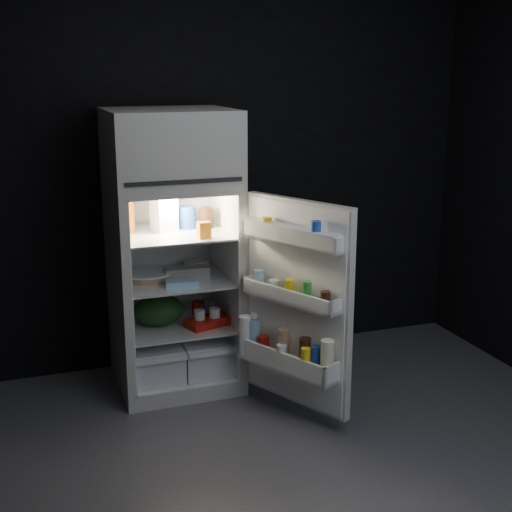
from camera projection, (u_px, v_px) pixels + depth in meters
name	position (u px, v px, depth m)	size (l,w,h in m)	color
floor	(285.00, 477.00, 3.62)	(4.00, 3.40, 0.00)	#55555A
wall_back	(194.00, 170.00, 4.83)	(4.00, 0.00, 2.70)	black
refrigerator	(172.00, 241.00, 4.50)	(0.76, 0.71, 1.78)	silver
fridge_door	(294.00, 308.00, 4.10)	(0.49, 0.73, 1.22)	silver
milk_jug	(164.00, 212.00, 4.45)	(0.13, 0.13, 0.24)	white
mayo_jar	(187.00, 217.00, 4.53)	(0.11, 0.11, 0.14)	#1B3F92
jam_jar	(206.00, 217.00, 4.55)	(0.09, 0.09, 0.13)	black
amber_bottle	(129.00, 214.00, 4.42)	(0.07, 0.07, 0.22)	orange
small_carton	(204.00, 230.00, 4.27)	(0.08, 0.06, 0.10)	orange
egg_carton	(187.00, 273.00, 4.51)	(0.28, 0.11, 0.07)	gray
pie	(148.00, 276.00, 4.49)	(0.28, 0.28, 0.04)	#A27D55
flat_package	(182.00, 283.00, 4.34)	(0.20, 0.10, 0.04)	#92C3E1
wrapped_pkg	(196.00, 265.00, 4.73)	(0.13, 0.10, 0.05)	beige
produce_bag	(159.00, 310.00, 4.54)	(0.32, 0.27, 0.20)	#193815
yogurt_tray	(209.00, 322.00, 4.54)	(0.29, 0.15, 0.05)	#AD170E
small_can_red	(196.00, 308.00, 4.74)	(0.06, 0.06, 0.09)	#AD170E
small_can_silver	(209.00, 307.00, 4.76)	(0.07, 0.07, 0.09)	#B6B5B9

